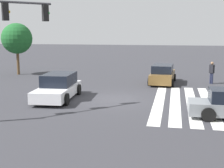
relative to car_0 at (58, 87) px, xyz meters
name	(u,v)px	position (x,y,z in m)	size (l,w,h in m)	color
ground_plane	(112,99)	(0.43, -3.32, -0.74)	(151.59, 151.59, 0.00)	#333338
car_0	(58,87)	(0.00, 0.00, 0.00)	(4.99, 2.40, 1.56)	silver
car_3	(163,74)	(7.17, -6.12, -0.01)	(4.54, 2.14, 1.52)	brown
pedestrian	(212,71)	(7.70, -9.97, 0.26)	(0.41, 0.41, 1.77)	#232842
tree_corner_a	(17,39)	(9.67, 7.83, 2.72)	(2.92, 2.92, 4.93)	brown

